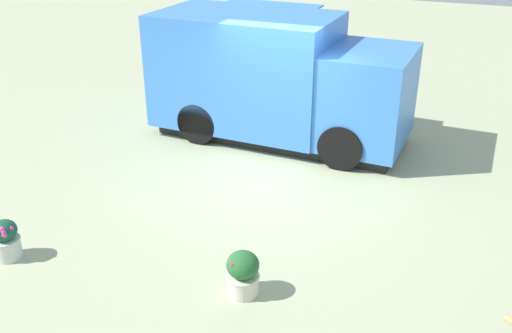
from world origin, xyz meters
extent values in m
plane|color=#A8AF88|center=(0.00, 0.00, 0.00)|extent=(40.00, 40.00, 0.00)
cube|color=#3D80DD|center=(-1.86, -1.15, 1.36)|extent=(2.25, 3.62, 2.25)
cube|color=#3D80DD|center=(-1.78, 1.39, 1.12)|extent=(2.10, 1.59, 1.78)
cube|color=#222A20|center=(-1.76, 2.13, 1.43)|extent=(1.71, 0.09, 0.67)
cube|color=black|center=(-2.94, -1.12, 1.49)|extent=(0.09, 1.96, 0.79)
cube|color=#3D7FD8|center=(-3.23, -1.11, 2.44)|extent=(0.67, 2.15, 0.03)
cube|color=black|center=(-1.84, -0.39, 0.12)|extent=(1.86, 4.88, 0.23)
cylinder|color=black|center=(-0.83, 1.15, 0.42)|extent=(0.25, 0.85, 0.84)
cylinder|color=black|center=(-2.74, 1.22, 0.42)|extent=(0.25, 0.85, 0.84)
cylinder|color=black|center=(-0.93, -1.82, 0.42)|extent=(0.25, 0.85, 0.84)
cylinder|color=black|center=(-2.84, -1.75, 0.42)|extent=(0.25, 0.85, 0.84)
cylinder|color=silver|center=(3.70, -2.40, 0.15)|extent=(0.36, 0.36, 0.31)
torus|color=silver|center=(3.70, -2.40, 0.29)|extent=(0.39, 0.39, 0.04)
ellipsoid|color=#174F36|center=(3.70, -2.40, 0.44)|extent=(0.35, 0.35, 0.30)
sphere|color=#DB4B8A|center=(3.79, -2.33, 0.53)|extent=(0.08, 0.08, 0.08)
sphere|color=#ED3E97|center=(3.80, -2.30, 0.46)|extent=(0.08, 0.08, 0.08)
sphere|color=#EA4995|center=(3.60, -2.51, 0.47)|extent=(0.07, 0.07, 0.07)
sphere|color=#F24598|center=(3.80, -2.31, 0.50)|extent=(0.08, 0.08, 0.08)
sphere|color=#DF389D|center=(3.69, -2.27, 0.50)|extent=(0.08, 0.08, 0.08)
cylinder|color=beige|center=(3.19, 0.94, 0.14)|extent=(0.40, 0.40, 0.28)
torus|color=beige|center=(3.19, 0.94, 0.26)|extent=(0.43, 0.43, 0.04)
ellipsoid|color=#266431|center=(3.19, 0.94, 0.43)|extent=(0.41, 0.41, 0.35)
sphere|color=red|center=(3.28, 0.81, 0.51)|extent=(0.07, 0.07, 0.07)
sphere|color=red|center=(3.11, 0.79, 0.46)|extent=(0.05, 0.05, 0.05)
sphere|color=red|center=(3.19, 1.11, 0.48)|extent=(0.06, 0.06, 0.06)
sphere|color=red|center=(3.03, 0.89, 0.47)|extent=(0.06, 0.06, 0.06)
sphere|color=red|center=(3.34, 0.88, 0.51)|extent=(0.07, 0.07, 0.07)
camera|label=1|loc=(8.53, 3.28, 4.60)|focal=39.90mm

